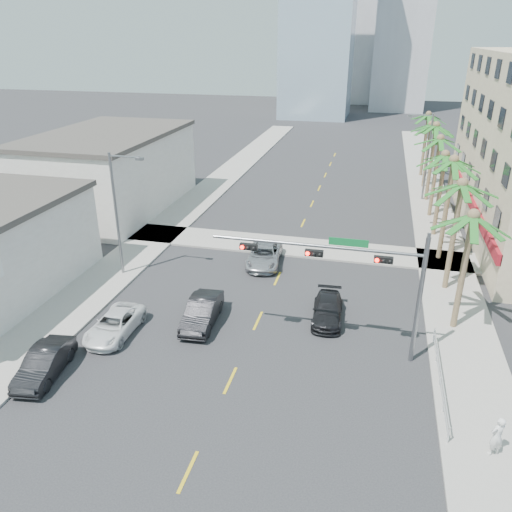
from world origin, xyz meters
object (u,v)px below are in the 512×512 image
(traffic_signal_mast, at_px, (358,270))
(car_parked_far, at_px, (115,325))
(car_lane_left, at_px, (202,312))
(car_lane_right, at_px, (328,310))
(car_parked_mid, at_px, (44,363))
(pedestrian, at_px, (497,436))
(car_lane_center, at_px, (264,255))

(traffic_signal_mast, height_order, car_parked_far, traffic_signal_mast)
(car_lane_left, distance_m, car_lane_right, 7.71)
(traffic_signal_mast, height_order, car_parked_mid, traffic_signal_mast)
(car_parked_far, xyz_separation_m, pedestrian, (19.89, -4.70, 0.43))
(car_parked_mid, distance_m, car_lane_center, 17.93)
(pedestrian, bearing_deg, traffic_signal_mast, -77.26)
(car_lane_center, relative_size, car_lane_right, 1.17)
(car_lane_left, bearing_deg, car_lane_right, 13.17)
(car_lane_left, distance_m, pedestrian, 16.89)
(car_parked_mid, xyz_separation_m, car_lane_left, (6.16, 6.77, 0.06))
(traffic_signal_mast, distance_m, car_lane_left, 10.03)
(car_parked_mid, relative_size, car_lane_center, 0.85)
(traffic_signal_mast, distance_m, car_lane_center, 13.34)
(car_lane_left, bearing_deg, car_parked_mid, -136.45)
(car_lane_right, relative_size, pedestrian, 2.38)
(traffic_signal_mast, distance_m, car_parked_far, 14.35)
(car_lane_left, distance_m, car_lane_center, 9.49)
(traffic_signal_mast, distance_m, car_lane_right, 5.74)
(traffic_signal_mast, xyz_separation_m, car_lane_right, (-1.66, 3.26, -4.42))
(car_parked_far, distance_m, pedestrian, 20.44)
(traffic_signal_mast, relative_size, car_lane_left, 2.33)
(car_lane_left, relative_size, car_lane_right, 1.07)
(traffic_signal_mast, relative_size, car_parked_far, 2.37)
(traffic_signal_mast, bearing_deg, car_lane_left, 173.85)
(car_lane_left, height_order, car_lane_center, car_lane_left)
(traffic_signal_mast, height_order, pedestrian, traffic_signal_mast)
(traffic_signal_mast, bearing_deg, car_lane_center, 125.28)
(car_lane_right, bearing_deg, car_lane_left, -166.04)
(pedestrian, bearing_deg, car_parked_mid, -33.98)
(car_lane_left, bearing_deg, traffic_signal_mast, -10.26)
(traffic_signal_mast, relative_size, car_lane_center, 2.14)
(traffic_signal_mast, bearing_deg, car_lane_right, 116.99)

